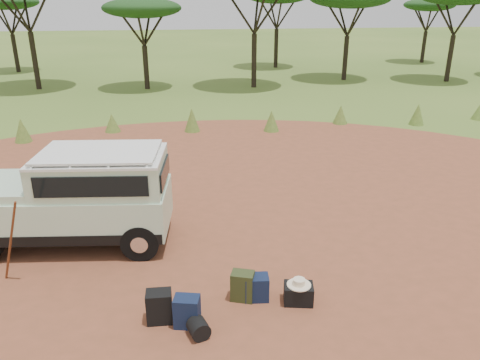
{
  "coord_description": "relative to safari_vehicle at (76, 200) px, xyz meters",
  "views": [
    {
      "loc": [
        -0.78,
        -8.62,
        4.79
      ],
      "look_at": [
        0.66,
        0.95,
        1.0
      ],
      "focal_mm": 35.0,
      "sensor_mm": 36.0,
      "label": 1
    }
  ],
  "objects": [
    {
      "name": "backpack_olive",
      "position": [
        3.03,
        -2.46,
        -0.71
      ],
      "size": [
        0.44,
        0.38,
        0.52
      ],
      "primitive_type": "cube",
      "rotation": [
        0.0,
        0.0,
        -0.34
      ],
      "color": "#2E3B1B",
      "rests_on": "ground"
    },
    {
      "name": "stuff_sack",
      "position": [
        2.23,
        -3.29,
        -0.82
      ],
      "size": [
        0.37,
        0.37,
        0.3
      ],
      "primitive_type": "cylinder",
      "rotation": [
        1.57,
        0.0,
        0.3
      ],
      "color": "black",
      "rests_on": "ground"
    },
    {
      "name": "backpack_navy",
      "position": [
        2.08,
        -3.0,
        -0.71
      ],
      "size": [
        0.45,
        0.37,
        0.51
      ],
      "primitive_type": "cube",
      "rotation": [
        0.0,
        0.0,
        -0.24
      ],
      "color": "#131F3E",
      "rests_on": "ground"
    },
    {
      "name": "hard_case",
      "position": [
        3.94,
        -2.69,
        -0.8
      ],
      "size": [
        0.54,
        0.43,
        0.34
      ],
      "primitive_type": "cube",
      "rotation": [
        0.0,
        0.0,
        -0.2
      ],
      "color": "black",
      "rests_on": "ground"
    },
    {
      "name": "safari_vehicle",
      "position": [
        0.0,
        0.0,
        0.0
      ],
      "size": [
        4.29,
        2.09,
        2.01
      ],
      "rotation": [
        0.0,
        0.0,
        -0.11
      ],
      "color": "silver",
      "rests_on": "ground"
    },
    {
      "name": "safari_hat",
      "position": [
        3.94,
        -2.69,
        -0.58
      ],
      "size": [
        0.4,
        0.4,
        0.12
      ],
      "color": "beige",
      "rests_on": "hard_case"
    },
    {
      "name": "grass_fringe",
      "position": [
        2.89,
        8.25,
        -0.56
      ],
      "size": [
        36.6,
        1.6,
        0.9
      ],
      "color": "#4E6D26",
      "rests_on": "ground"
    },
    {
      "name": "walking_staff",
      "position": [
        -0.89,
        -1.33,
        -0.15
      ],
      "size": [
        0.56,
        0.34,
        1.63
      ],
      "primitive_type": "cylinder",
      "rotation": [
        0.35,
        0.0,
        1.05
      ],
      "color": "brown",
      "rests_on": "ground"
    },
    {
      "name": "backpack_black",
      "position": [
        1.65,
        -2.83,
        -0.7
      ],
      "size": [
        0.4,
        0.3,
        0.54
      ],
      "primitive_type": "cube",
      "rotation": [
        0.0,
        0.0,
        -0.03
      ],
      "color": "black",
      "rests_on": "ground"
    },
    {
      "name": "ground",
      "position": [
        2.77,
        -0.42,
        -0.97
      ],
      "size": [
        140.0,
        140.0,
        0.0
      ],
      "primitive_type": "plane",
      "color": "#4E6D26",
      "rests_on": "ground"
    },
    {
      "name": "dirt_clearing",
      "position": [
        2.77,
        -0.42,
        -0.96
      ],
      "size": [
        23.0,
        23.0,
        0.01
      ],
      "primitive_type": "cylinder",
      "color": "brown",
      "rests_on": "ground"
    },
    {
      "name": "duffel_navy",
      "position": [
        3.27,
        -2.49,
        -0.74
      ],
      "size": [
        0.42,
        0.34,
        0.45
      ],
      "primitive_type": "cube",
      "rotation": [
        0.0,
        0.0,
        -0.1
      ],
      "color": "#131F3E",
      "rests_on": "ground"
    }
  ]
}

